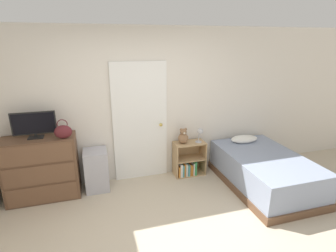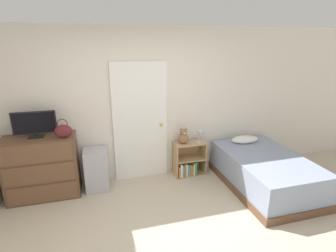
{
  "view_description": "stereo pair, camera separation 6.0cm",
  "coord_description": "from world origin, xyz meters",
  "px_view_note": "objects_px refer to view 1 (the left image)",
  "views": [
    {
      "loc": [
        -0.66,
        -2.25,
        2.32
      ],
      "look_at": [
        0.51,
        1.67,
        0.98
      ],
      "focal_mm": 28.0,
      "sensor_mm": 36.0,
      "label": 1
    },
    {
      "loc": [
        -0.6,
        -2.27,
        2.32
      ],
      "look_at": [
        0.51,
        1.67,
        0.98
      ],
      "focal_mm": 28.0,
      "sensor_mm": 36.0,
      "label": 2
    }
  ],
  "objects_px": {
    "handbag": "(63,132)",
    "storage_bin": "(96,170)",
    "bed": "(264,171)",
    "bookshelf": "(187,162)",
    "dresser": "(42,168)",
    "tv": "(34,124)",
    "desk_lamp": "(200,133)",
    "teddy_bear": "(183,137)"
  },
  "relations": [
    {
      "from": "storage_bin",
      "to": "tv",
      "type": "bearing_deg",
      "value": -179.38
    },
    {
      "from": "dresser",
      "to": "teddy_bear",
      "type": "xyz_separation_m",
      "value": [
        2.27,
        0.07,
        0.24
      ]
    },
    {
      "from": "dresser",
      "to": "tv",
      "type": "xyz_separation_m",
      "value": [
        -0.01,
        0.02,
        0.69
      ]
    },
    {
      "from": "bookshelf",
      "to": "desk_lamp",
      "type": "bearing_deg",
      "value": -12.29
    },
    {
      "from": "bookshelf",
      "to": "desk_lamp",
      "type": "relative_size",
      "value": 2.36
    },
    {
      "from": "handbag",
      "to": "storage_bin",
      "type": "distance_m",
      "value": 0.86
    },
    {
      "from": "teddy_bear",
      "to": "bookshelf",
      "type": "bearing_deg",
      "value": 0.75
    },
    {
      "from": "bed",
      "to": "bookshelf",
      "type": "bearing_deg",
      "value": 145.13
    },
    {
      "from": "desk_lamp",
      "to": "bookshelf",
      "type": "bearing_deg",
      "value": 167.71
    },
    {
      "from": "handbag",
      "to": "bed",
      "type": "relative_size",
      "value": 0.16
    },
    {
      "from": "teddy_bear",
      "to": "bed",
      "type": "relative_size",
      "value": 0.15
    },
    {
      "from": "bed",
      "to": "dresser",
      "type": "bearing_deg",
      "value": 168.95
    },
    {
      "from": "desk_lamp",
      "to": "tv",
      "type": "bearing_deg",
      "value": -179.81
    },
    {
      "from": "tv",
      "to": "dresser",
      "type": "bearing_deg",
      "value": -54.32
    },
    {
      "from": "handbag",
      "to": "storage_bin",
      "type": "height_order",
      "value": "handbag"
    },
    {
      "from": "bed",
      "to": "tv",
      "type": "bearing_deg",
      "value": 168.68
    },
    {
      "from": "dresser",
      "to": "bed",
      "type": "distance_m",
      "value": 3.5
    },
    {
      "from": "dresser",
      "to": "bookshelf",
      "type": "height_order",
      "value": "dresser"
    },
    {
      "from": "tv",
      "to": "teddy_bear",
      "type": "height_order",
      "value": "tv"
    },
    {
      "from": "storage_bin",
      "to": "bookshelf",
      "type": "xyz_separation_m",
      "value": [
        1.58,
        0.04,
        -0.11
      ]
    },
    {
      "from": "tv",
      "to": "bed",
      "type": "distance_m",
      "value": 3.62
    },
    {
      "from": "handbag",
      "to": "desk_lamp",
      "type": "distance_m",
      "value": 2.22
    },
    {
      "from": "teddy_bear",
      "to": "desk_lamp",
      "type": "height_order",
      "value": "teddy_bear"
    },
    {
      "from": "bookshelf",
      "to": "bed",
      "type": "relative_size",
      "value": 0.34
    },
    {
      "from": "tv",
      "to": "handbag",
      "type": "height_order",
      "value": "tv"
    },
    {
      "from": "tv",
      "to": "storage_bin",
      "type": "height_order",
      "value": "tv"
    },
    {
      "from": "handbag",
      "to": "bookshelf",
      "type": "relative_size",
      "value": 0.47
    },
    {
      "from": "bookshelf",
      "to": "bed",
      "type": "bearing_deg",
      "value": -34.87
    },
    {
      "from": "dresser",
      "to": "storage_bin",
      "type": "xyz_separation_m",
      "value": [
        0.78,
        0.03,
        -0.15
      ]
    },
    {
      "from": "bookshelf",
      "to": "bed",
      "type": "distance_m",
      "value": 1.3
    },
    {
      "from": "handbag",
      "to": "desk_lamp",
      "type": "xyz_separation_m",
      "value": [
        2.19,
        0.15,
        -0.29
      ]
    },
    {
      "from": "storage_bin",
      "to": "bookshelf",
      "type": "relative_size",
      "value": 1.09
    },
    {
      "from": "tv",
      "to": "handbag",
      "type": "distance_m",
      "value": 0.43
    },
    {
      "from": "dresser",
      "to": "desk_lamp",
      "type": "xyz_separation_m",
      "value": [
        2.57,
        0.03,
        0.3
      ]
    },
    {
      "from": "teddy_bear",
      "to": "bed",
      "type": "xyz_separation_m",
      "value": [
        1.15,
        -0.74,
        -0.45
      ]
    },
    {
      "from": "handbag",
      "to": "bookshelf",
      "type": "xyz_separation_m",
      "value": [
        1.99,
        0.19,
        -0.85
      ]
    },
    {
      "from": "storage_bin",
      "to": "bookshelf",
      "type": "distance_m",
      "value": 1.59
    },
    {
      "from": "dresser",
      "to": "teddy_bear",
      "type": "bearing_deg",
      "value": 1.79
    },
    {
      "from": "tv",
      "to": "desk_lamp",
      "type": "xyz_separation_m",
      "value": [
        2.58,
        0.01,
        -0.39
      ]
    },
    {
      "from": "bookshelf",
      "to": "dresser",
      "type": "bearing_deg",
      "value": -178.25
    },
    {
      "from": "dresser",
      "to": "storage_bin",
      "type": "height_order",
      "value": "dresser"
    },
    {
      "from": "dresser",
      "to": "handbag",
      "type": "xyz_separation_m",
      "value": [
        0.38,
        -0.12,
        0.59
      ]
    }
  ]
}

